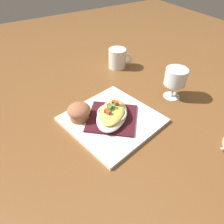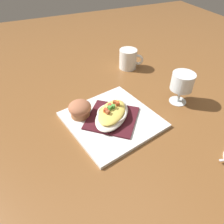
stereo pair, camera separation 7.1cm
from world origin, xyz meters
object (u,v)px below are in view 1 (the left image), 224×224
at_px(square_plate, 112,120).
at_px(gratin_dish, 112,114).
at_px(stemmed_glass, 175,78).
at_px(muffin, 79,112).
at_px(coffee_mug, 118,59).

bearing_deg(square_plate, gratin_dish, 88.74).
relative_size(gratin_dish, stemmed_glass, 1.56).
height_order(muffin, stemmed_glass, stemmed_glass).
height_order(coffee_mug, stemmed_glass, stemmed_glass).
relative_size(muffin, stemmed_glass, 0.65).
relative_size(square_plate, coffee_mug, 2.79).
relative_size(coffee_mug, stemmed_glass, 0.83).
relative_size(muffin, coffee_mug, 0.77).
bearing_deg(muffin, gratin_dish, -32.51).
xyz_separation_m(square_plate, coffee_mug, (0.23, 0.32, 0.04)).
xyz_separation_m(gratin_dish, stemmed_glass, (0.28, 0.00, 0.05)).
distance_m(gratin_dish, coffee_mug, 0.39).
height_order(square_plate, gratin_dish, gratin_dish).
xyz_separation_m(muffin, coffee_mug, (0.32, 0.26, 0.00)).
distance_m(muffin, coffee_mug, 0.41).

